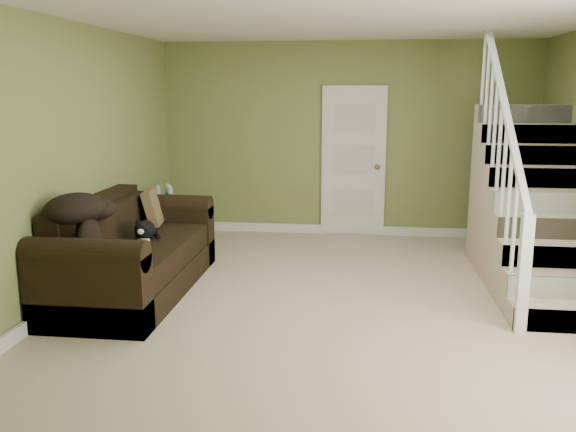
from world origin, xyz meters
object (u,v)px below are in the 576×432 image
(sofa, at_px, (130,257))
(cat, at_px, (144,231))
(banana, at_px, (134,244))
(side_table, at_px, (167,224))

(sofa, xyz_separation_m, cat, (0.12, 0.08, 0.25))
(sofa, xyz_separation_m, banana, (0.12, -0.19, 0.18))
(sofa, distance_m, banana, 0.28)
(side_table, bearing_deg, sofa, -83.34)
(side_table, xyz_separation_m, cat, (0.33, -1.68, 0.31))
(side_table, relative_size, cat, 1.48)
(side_table, bearing_deg, banana, -80.53)
(cat, bearing_deg, banana, -101.67)
(sofa, xyz_separation_m, side_table, (-0.21, 1.76, -0.06))
(sofa, relative_size, side_table, 2.96)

